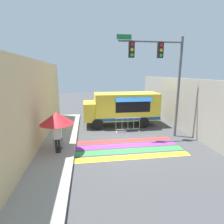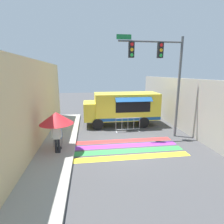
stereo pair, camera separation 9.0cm
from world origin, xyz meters
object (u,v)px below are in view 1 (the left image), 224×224
at_px(food_truck, 120,107).
at_px(patio_umbrella, 57,118).
at_px(traffic_signal_pole, 161,67).
at_px(barricade_front, 128,125).
at_px(folding_chair, 58,135).
at_px(vendor_person, 57,136).

xyz_separation_m(food_truck, patio_umbrella, (-4.40, -4.60, 0.39)).
xyz_separation_m(traffic_signal_pole, patio_umbrella, (-6.36, -1.41, -2.78)).
distance_m(traffic_signal_pole, barricade_front, 4.74).
bearing_deg(folding_chair, barricade_front, 2.77).
xyz_separation_m(traffic_signal_pole, folding_chair, (-6.44, -0.84, -3.96)).
xyz_separation_m(traffic_signal_pole, barricade_front, (-1.74, 1.37, -4.19)).
relative_size(traffic_signal_pole, folding_chair, 6.58).
relative_size(vendor_person, barricade_front, 0.90).
height_order(vendor_person, barricade_front, vendor_person).
bearing_deg(traffic_signal_pole, vendor_person, -163.22).
height_order(patio_umbrella, vendor_person, patio_umbrella).
bearing_deg(folding_chair, food_truck, 19.53).
bearing_deg(food_truck, traffic_signal_pole, -58.44).
distance_m(traffic_signal_pole, folding_chair, 7.61).
relative_size(food_truck, barricade_front, 3.33).
distance_m(folding_chair, vendor_person, 1.12).
height_order(traffic_signal_pole, folding_chair, traffic_signal_pole).
xyz_separation_m(food_truck, traffic_signal_pole, (1.96, -3.19, 3.16)).
distance_m(food_truck, patio_umbrella, 6.38).
bearing_deg(folding_chair, vendor_person, -105.72).
height_order(food_truck, patio_umbrella, food_truck).
relative_size(traffic_signal_pole, barricade_front, 3.57).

